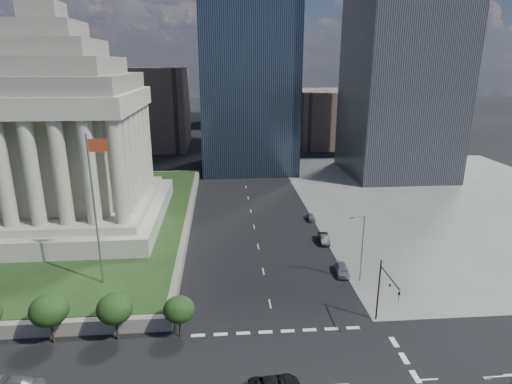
{
  "coord_description": "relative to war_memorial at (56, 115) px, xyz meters",
  "views": [
    {
      "loc": [
        -5.74,
        -28.49,
        30.17
      ],
      "look_at": [
        -1.89,
        19.16,
        15.51
      ],
      "focal_mm": 30.0,
      "sensor_mm": 36.0,
      "label": 1
    }
  ],
  "objects": [
    {
      "name": "pickup_truck",
      "position": [
        32.72,
        -43.22,
        -20.71
      ],
      "size": [
        5.18,
        2.79,
        1.38
      ],
      "primitive_type": "imported",
      "rotation": [
        0.0,
        0.0,
        1.67
      ],
      "color": "black",
      "rests_on": "ground"
    },
    {
      "name": "parked_sedan_near",
      "position": [
        45.5,
        -20.82,
        -20.64
      ],
      "size": [
        2.28,
        4.63,
        1.52
      ],
      "primitive_type": "imported",
      "rotation": [
        0.0,
        0.0,
        -0.11
      ],
      "color": "gray",
      "rests_on": "ground"
    },
    {
      "name": "building_filler_nw",
      "position": [
        4.0,
        82.0,
        -7.4
      ],
      "size": [
        24.0,
        30.0,
        28.0
      ],
      "primitive_type": "cube",
      "color": "brown",
      "rests_on": "ground"
    },
    {
      "name": "midrise_glass",
      "position": [
        36.0,
        47.0,
        8.6
      ],
      "size": [
        26.0,
        26.0,
        60.0
      ],
      "primitive_type": "cube",
      "color": "black",
      "rests_on": "ground"
    },
    {
      "name": "plaza_lawn",
      "position": [
        -11.0,
        2.0,
        -19.55
      ],
      "size": [
        64.0,
        68.0,
        0.1
      ],
      "primitive_type": "cube",
      "color": "#1D3214",
      "rests_on": "plaza_terrace"
    },
    {
      "name": "parked_sedan_far",
      "position": [
        45.5,
        1.71,
        -20.79
      ],
      "size": [
        3.62,
        1.48,
        1.23
      ],
      "primitive_type": "imported",
      "rotation": [
        0.0,
        0.0,
        0.01
      ],
      "color": "slate",
      "rests_on": "ground"
    },
    {
      "name": "flagpole",
      "position": [
        12.17,
        -24.0,
        -8.29
      ],
      "size": [
        2.52,
        0.24,
        20.0
      ],
      "color": "slate",
      "rests_on": "plaza_lawn"
    },
    {
      "name": "parked_sedan_mid",
      "position": [
        45.5,
        -9.22,
        -20.66
      ],
      "size": [
        1.9,
        4.61,
        1.48
      ],
      "primitive_type": "imported",
      "rotation": [
        0.0,
        0.0,
        -0.07
      ],
      "color": "black",
      "rests_on": "ground"
    },
    {
      "name": "building_filler_ne",
      "position": [
        66.0,
        82.0,
        -11.4
      ],
      "size": [
        20.0,
        30.0,
        20.0
      ],
      "primitive_type": "cube",
      "color": "brown",
      "rests_on": "ground"
    },
    {
      "name": "sidewalk_ne",
      "position": [
        80.0,
        12.0,
        -21.38
      ],
      "size": [
        68.0,
        90.0,
        0.03
      ],
      "primitive_type": "cube",
      "color": "slate",
      "rests_on": "ground"
    },
    {
      "name": "plaza_terrace",
      "position": [
        -11.0,
        2.0,
        -20.5
      ],
      "size": [
        66.0,
        70.0,
        1.8
      ],
      "primitive_type": "cube",
      "color": "slate",
      "rests_on": "ground"
    },
    {
      "name": "ground",
      "position": [
        34.0,
        52.0,
        -21.4
      ],
      "size": [
        500.0,
        500.0,
        0.0
      ],
      "primitive_type": "plane",
      "color": "black",
      "rests_on": "ground"
    },
    {
      "name": "traffic_signal_ne",
      "position": [
        46.5,
        -34.3,
        -16.15
      ],
      "size": [
        0.3,
        5.74,
        8.0
      ],
      "color": "black",
      "rests_on": "ground"
    },
    {
      "name": "street_lamp_north",
      "position": [
        47.33,
        -23.0,
        -15.74
      ],
      "size": [
        2.13,
        0.22,
        10.0
      ],
      "color": "slate",
      "rests_on": "ground"
    },
    {
      "name": "war_memorial",
      "position": [
        0.0,
        0.0,
        0.0
      ],
      "size": [
        34.0,
        34.0,
        39.0
      ],
      "primitive_type": null,
      "color": "gray",
      "rests_on": "plaza_lawn"
    }
  ]
}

